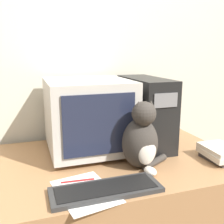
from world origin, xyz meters
name	(u,v)px	position (x,y,z in m)	size (l,w,h in m)	color
wall_back	(86,60)	(0.00, 0.90, 1.25)	(7.00, 0.05, 2.50)	beige
desk	(108,221)	(0.00, 0.42, 0.37)	(1.35, 0.83, 0.75)	#9E7047
crt_monitor	(88,115)	(-0.07, 0.57, 0.96)	(0.44, 0.49, 0.41)	#BCB7AD
computer_tower	(145,112)	(0.28, 0.56, 0.95)	(0.19, 0.47, 0.41)	black
keyboard	(106,189)	(-0.11, 0.10, 0.76)	(0.45, 0.16, 0.02)	#2D2D2D
cat	(141,140)	(0.12, 0.27, 0.89)	(0.26, 0.23, 0.34)	#38332D
book_stack	(219,153)	(0.55, 0.22, 0.78)	(0.17, 0.22, 0.07)	#383333
pen	(78,181)	(-0.20, 0.22, 0.75)	(0.15, 0.02, 0.01)	maroon
paper_sheet	(85,191)	(-0.19, 0.13, 0.75)	(0.26, 0.33, 0.00)	white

